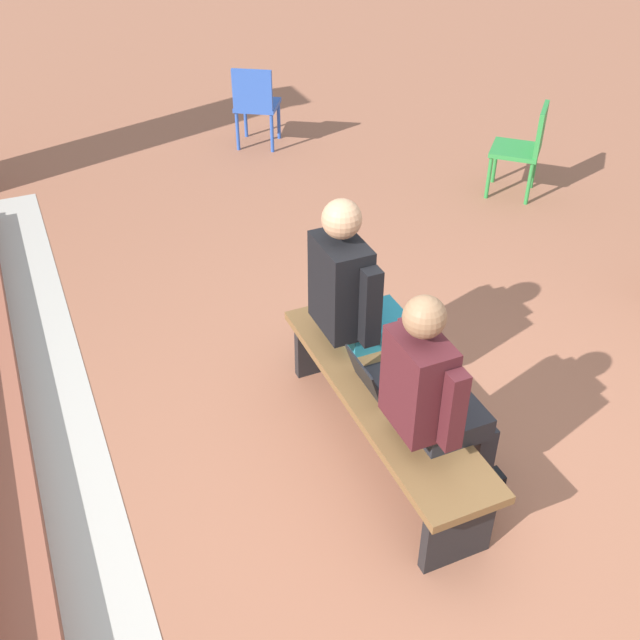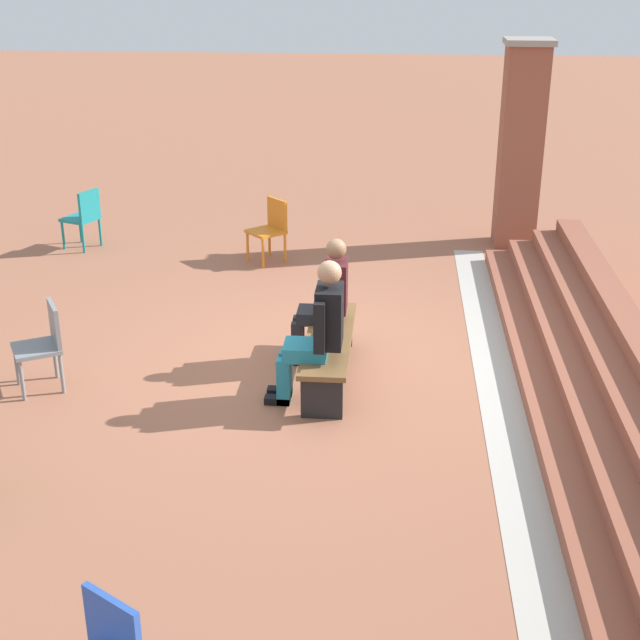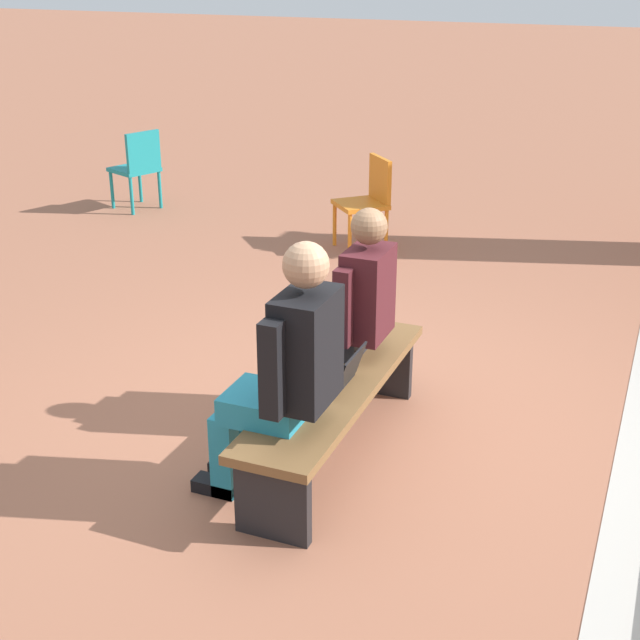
# 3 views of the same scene
# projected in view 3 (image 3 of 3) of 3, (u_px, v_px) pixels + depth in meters

# --- Properties ---
(ground_plane) EXTENTS (60.00, 60.00, 0.00)m
(ground_plane) POSITION_uv_depth(u_px,v_px,m) (353.00, 426.00, 5.20)
(ground_plane) COLOR #9E6047
(bench) EXTENTS (1.80, 0.44, 0.45)m
(bench) POSITION_uv_depth(u_px,v_px,m) (335.00, 397.00, 4.77)
(bench) COLOR brown
(bench) RESTS_ON ground
(person_student) EXTENTS (0.52, 0.66, 1.31)m
(person_student) POSITION_uv_depth(u_px,v_px,m) (350.00, 311.00, 4.99)
(person_student) COLOR #232328
(person_student) RESTS_ON ground
(person_adult) EXTENTS (0.56, 0.71, 1.37)m
(person_adult) POSITION_uv_depth(u_px,v_px,m) (286.00, 368.00, 4.24)
(person_adult) COLOR teal
(person_adult) RESTS_ON ground
(laptop) EXTENTS (0.32, 0.29, 0.21)m
(laptop) POSITION_uv_depth(u_px,v_px,m) (334.00, 377.00, 4.67)
(laptop) COLOR black
(laptop) RESTS_ON bench
(plastic_chair_far_left) EXTENTS (0.59, 0.59, 0.84)m
(plastic_chair_far_left) POSITION_uv_depth(u_px,v_px,m) (368.00, 197.00, 8.11)
(plastic_chair_far_left) COLOR orange
(plastic_chair_far_left) RESTS_ON ground
(plastic_chair_by_pillar) EXTENTS (0.55, 0.55, 0.84)m
(plastic_chair_by_pillar) POSITION_uv_depth(u_px,v_px,m) (138.00, 165.00, 9.31)
(plastic_chair_by_pillar) COLOR teal
(plastic_chair_by_pillar) RESTS_ON ground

